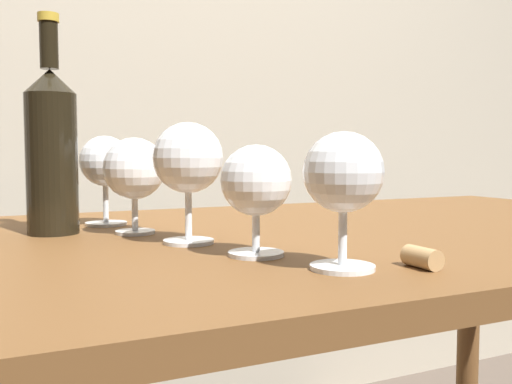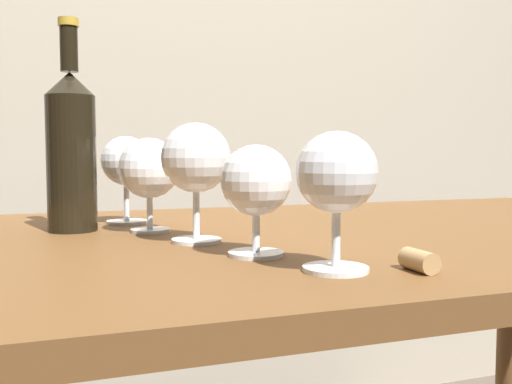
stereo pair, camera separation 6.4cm
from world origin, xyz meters
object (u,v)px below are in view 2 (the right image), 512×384
wine_glass_rose (196,160)px  cork (419,261)px  wine_glass_cabernet (149,169)px  wine_bottle (71,148)px  wine_glass_pinot (337,176)px  wine_glass_chardonnay (126,162)px  wine_glass_white (256,183)px

wine_glass_rose → cork: wine_glass_rose is taller
wine_glass_cabernet → wine_bottle: wine_bottle is taller
cork → wine_glass_cabernet: bearing=119.8°
wine_glass_rose → cork: bearing=-56.4°
wine_glass_pinot → wine_glass_rose: 0.24m
wine_glass_chardonnay → wine_glass_rose: bearing=-74.6°
wine_glass_pinot → wine_glass_white: wine_glass_pinot is taller
wine_glass_white → wine_glass_pinot: bearing=-66.0°
wine_glass_chardonnay → cork: wine_glass_chardonnay is taller
wine_glass_pinot → cork: size_ratio=3.34×
wine_glass_rose → wine_glass_cabernet: size_ratio=1.12×
wine_glass_white → wine_bottle: (-0.19, 0.28, 0.04)m
wine_glass_white → wine_glass_chardonnay: (-0.11, 0.35, 0.02)m
wine_glass_rose → wine_bottle: wine_bottle is taller
wine_glass_chardonnay → wine_glass_white: bearing=-73.0°
wine_glass_chardonnay → wine_bottle: size_ratio=0.46×
wine_glass_pinot → wine_glass_rose: bearing=111.9°
wine_glass_white → wine_bottle: 0.35m
wine_glass_white → cork: wine_glass_white is taller
wine_glass_pinot → wine_glass_white: bearing=114.0°
wine_glass_chardonnay → wine_glass_cabernet: bearing=-79.8°
wine_glass_pinot → wine_glass_white: size_ratio=1.09×
wine_bottle → cork: size_ratio=7.54×
wine_glass_pinot → wine_glass_chardonnay: 0.48m
wine_glass_chardonnay → wine_bottle: (-0.09, -0.07, 0.02)m
wine_glass_chardonnay → cork: bearing=-64.4°
wine_glass_pinot → wine_bottle: 0.46m
wine_glass_pinot → wine_glass_chardonnay: wine_glass_chardonnay is taller
wine_glass_cabernet → wine_glass_chardonnay: bearing=100.2°
wine_glass_pinot → cork: 0.12m
wine_glass_rose → wine_glass_chardonnay: wine_glass_rose is taller
wine_glass_pinot → wine_glass_cabernet: (-0.13, 0.34, -0.00)m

